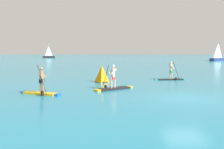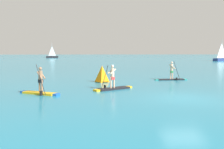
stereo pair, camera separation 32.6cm
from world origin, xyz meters
The scene contains 7 objects.
ground centered at (0.00, 0.00, 0.00)m, with size 440.00×440.00×0.00m, color teal.
paddleboarder_near_left centered at (-8.81, 1.74, 0.38)m, with size 2.80×1.70×1.96m.
paddleboarder_mid_center centered at (-4.02, 3.45, 0.34)m, with size 2.93×2.08×1.81m.
paddleboarder_far_right centered at (2.01, 9.12, 0.40)m, with size 3.21×0.92×1.85m.
race_marker_buoy centered at (-4.73, 7.81, 0.67)m, with size 1.19×1.19×1.48m.
sailboat_left_horizon centered at (-24.96, 93.36, 0.77)m, with size 5.19×2.12×6.43m.
sailboat_right_horizon centered at (31.09, 55.74, 0.72)m, with size 5.78×4.18×6.44m.
Camera 2 is at (-5.08, -13.97, 2.72)m, focal length 39.11 mm.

